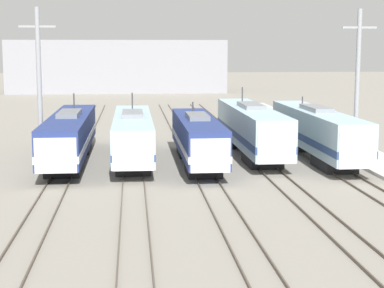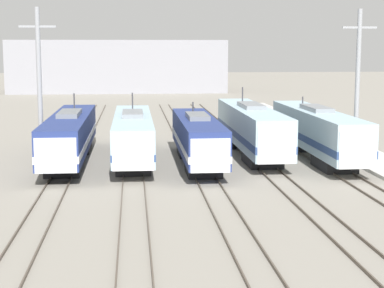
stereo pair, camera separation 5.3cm
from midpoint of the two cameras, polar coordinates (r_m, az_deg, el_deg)
The scene contains 14 objects.
ground_plane at distance 43.39m, azimuth 1.45°, elevation -3.45°, with size 400.00×400.00×0.00m, color gray.
rail_pair_far_left at distance 43.38m, azimuth -11.83°, elevation -3.54°, with size 1.50×120.00×0.15m.
rail_pair_center_left at distance 43.09m, azimuth -5.19°, elevation -3.47°, with size 1.51×120.00×0.15m.
rail_pair_center at distance 43.38m, azimuth 1.45°, elevation -3.36°, with size 1.51×120.00×0.15m.
rail_pair_center_right at distance 44.24m, azimuth 7.92°, elevation -3.20°, with size 1.51×120.00×0.15m.
rail_pair_far_right at distance 45.63m, azimuth 14.06°, elevation -3.02°, with size 1.50×120.00×0.15m.
locomotive_far_left at distance 51.60m, azimuth -10.81°, elevation 0.66°, with size 2.99×19.99×5.16m.
locomotive_center_left at distance 51.42m, azimuth -5.24°, elevation 0.71°, with size 3.02×19.24×5.19m.
locomotive_center at distance 49.45m, azimuth 0.57°, elevation 0.43°, with size 2.87×16.94×4.59m.
locomotive_center_right at distance 54.26m, azimuth 5.39°, elevation 1.32°, with size 3.02×19.93×5.49m.
locomotive_far_right at distance 53.25m, azimuth 11.14°, elevation 1.03°, with size 2.86×19.97×4.76m.
catenary_tower_left at distance 50.31m, azimuth -13.38°, elevation 5.11°, with size 2.77×0.37×12.06m.
catenary_tower_right at distance 52.92m, azimuth 14.52°, elevation 5.23°, with size 2.77×0.37×12.06m.
depot_building at distance 135.35m, azimuth -6.55°, elevation 6.89°, with size 43.99×14.54×10.62m.
Camera 2 is at (-4.98, -42.16, 8.99)m, focal length 60.00 mm.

